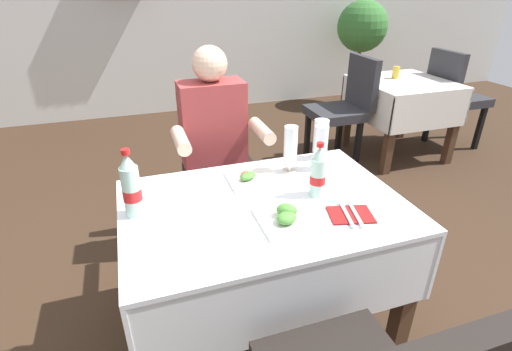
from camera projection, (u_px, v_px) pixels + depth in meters
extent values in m
plane|color=#382619|center=(242.00, 332.00, 1.91)|extent=(11.00, 11.00, 0.00)
cube|color=white|center=(264.00, 205.00, 1.62)|extent=(1.17, 0.81, 0.02)
cube|color=white|center=(300.00, 302.00, 1.36)|extent=(1.17, 0.02, 0.32)
cube|color=white|center=(238.00, 195.00, 2.03)|extent=(1.17, 0.02, 0.32)
cube|color=white|center=(127.00, 265.00, 1.53)|extent=(0.02, 0.81, 0.32)
cube|color=white|center=(376.00, 215.00, 1.86)|extent=(0.02, 0.81, 0.32)
cube|color=#472D1E|center=(406.00, 297.00, 1.64)|extent=(0.07, 0.07, 0.71)
cube|color=#472D1E|center=(141.00, 250.00, 1.93)|extent=(0.07, 0.07, 0.71)
cube|color=#472D1E|center=(329.00, 214.00, 2.22)|extent=(0.07, 0.07, 0.71)
cube|color=black|center=(224.00, 179.00, 2.32)|extent=(0.44, 0.44, 0.08)
cube|color=black|center=(213.00, 125.00, 2.41)|extent=(0.42, 0.06, 0.44)
cube|color=black|center=(205.00, 236.00, 2.25)|extent=(0.04, 0.04, 0.45)
cube|color=black|center=(260.00, 225.00, 2.34)|extent=(0.04, 0.04, 0.45)
cube|color=black|center=(194.00, 207.00, 2.53)|extent=(0.04, 0.04, 0.45)
cube|color=black|center=(244.00, 198.00, 2.63)|extent=(0.04, 0.04, 0.45)
cylinder|color=#282D42|center=(214.00, 237.00, 2.23)|extent=(0.10, 0.10, 0.45)
cylinder|color=#282D42|center=(240.00, 232.00, 2.28)|extent=(0.10, 0.10, 0.45)
cube|color=#282D42|center=(219.00, 180.00, 2.26)|extent=(0.34, 0.36, 0.12)
cube|color=#9E3838|center=(213.00, 126.00, 2.19)|extent=(0.36, 0.20, 0.50)
sphere|color=beige|center=(210.00, 64.00, 2.03)|extent=(0.19, 0.19, 0.19)
cylinder|color=beige|center=(181.00, 140.00, 1.92)|extent=(0.07, 0.26, 0.07)
cylinder|color=beige|center=(262.00, 131.00, 2.04)|extent=(0.07, 0.26, 0.07)
cube|color=white|center=(287.00, 219.00, 1.49)|extent=(0.23, 0.23, 0.01)
ellipsoid|color=#4C8E38|center=(287.00, 218.00, 1.45)|extent=(0.11, 0.10, 0.04)
ellipsoid|color=#4C8E38|center=(287.00, 210.00, 1.49)|extent=(0.10, 0.10, 0.05)
cube|color=white|center=(252.00, 179.00, 1.79)|extent=(0.22, 0.22, 0.01)
ellipsoid|color=#C14C33|center=(247.00, 174.00, 1.79)|extent=(0.07, 0.07, 0.02)
ellipsoid|color=#4C8E38|center=(248.00, 176.00, 1.77)|extent=(0.10, 0.08, 0.03)
cylinder|color=white|center=(319.00, 157.00, 2.02)|extent=(0.07, 0.07, 0.01)
cylinder|color=white|center=(319.00, 154.00, 2.01)|extent=(0.02, 0.02, 0.03)
cylinder|color=white|center=(321.00, 136.00, 1.96)|extent=(0.08, 0.08, 0.17)
cylinder|color=gold|center=(321.00, 139.00, 1.97)|extent=(0.07, 0.07, 0.14)
cylinder|color=white|center=(319.00, 168.00, 1.90)|extent=(0.07, 0.07, 0.01)
cylinder|color=white|center=(319.00, 165.00, 1.89)|extent=(0.02, 0.02, 0.03)
cylinder|color=white|center=(321.00, 144.00, 1.84)|extent=(0.07, 0.07, 0.19)
cylinder|color=black|center=(320.00, 155.00, 1.87)|extent=(0.06, 0.06, 0.08)
cylinder|color=white|center=(289.00, 171.00, 1.87)|extent=(0.07, 0.07, 0.01)
cylinder|color=white|center=(290.00, 167.00, 1.87)|extent=(0.02, 0.02, 0.03)
cylinder|color=white|center=(291.00, 146.00, 1.81)|extent=(0.06, 0.06, 0.20)
cylinder|color=#C68928|center=(290.00, 152.00, 1.83)|extent=(0.06, 0.06, 0.13)
cylinder|color=silver|center=(318.00, 177.00, 1.63)|extent=(0.07, 0.07, 0.17)
cylinder|color=red|center=(317.00, 179.00, 1.64)|extent=(0.07, 0.07, 0.04)
cone|color=silver|center=(320.00, 153.00, 1.58)|extent=(0.06, 0.06, 0.05)
cylinder|color=red|center=(320.00, 145.00, 1.57)|extent=(0.03, 0.03, 0.02)
cylinder|color=silver|center=(132.00, 192.00, 1.48)|extent=(0.07, 0.07, 0.21)
cylinder|color=red|center=(132.00, 194.00, 1.49)|extent=(0.07, 0.07, 0.05)
cone|color=silver|center=(127.00, 161.00, 1.42)|extent=(0.06, 0.06, 0.05)
cylinder|color=red|center=(125.00, 152.00, 1.41)|extent=(0.03, 0.03, 0.02)
cube|color=maroon|center=(351.00, 215.00, 1.52)|extent=(0.20, 0.17, 0.01)
cube|color=silver|center=(346.00, 213.00, 1.52)|extent=(0.06, 0.19, 0.01)
cube|color=silver|center=(355.00, 213.00, 1.52)|extent=(0.06, 0.19, 0.01)
cube|color=white|center=(405.00, 82.00, 3.54)|extent=(0.80, 0.82, 0.02)
cube|color=white|center=(431.00, 112.00, 3.28)|extent=(0.80, 0.02, 0.32)
cube|color=white|center=(377.00, 89.00, 3.96)|extent=(0.80, 0.02, 0.32)
cube|color=white|center=(365.00, 104.00, 3.51)|extent=(0.02, 0.82, 0.32)
cube|color=white|center=(436.00, 96.00, 3.73)|extent=(0.02, 0.82, 0.32)
cube|color=#472D1E|center=(390.00, 136.00, 3.31)|extent=(0.07, 0.07, 0.71)
cube|color=#472D1E|center=(454.00, 128.00, 3.50)|extent=(0.07, 0.07, 0.71)
cube|color=#472D1E|center=(348.00, 112.00, 3.90)|extent=(0.07, 0.07, 0.71)
cube|color=#472D1E|center=(404.00, 106.00, 4.10)|extent=(0.07, 0.07, 0.71)
cube|color=#2D2D33|center=(334.00, 113.00, 3.44)|extent=(0.44, 0.44, 0.08)
cube|color=#2D2D33|center=(362.00, 82.00, 3.40)|extent=(0.06, 0.42, 0.44)
cube|color=black|center=(307.00, 136.00, 3.66)|extent=(0.04, 0.04, 0.45)
cube|color=black|center=(324.00, 150.00, 3.37)|extent=(0.04, 0.04, 0.45)
cube|color=black|center=(339.00, 132.00, 3.76)|extent=(0.04, 0.04, 0.45)
cube|color=black|center=(358.00, 145.00, 3.47)|extent=(0.04, 0.04, 0.45)
cube|color=#2D2D33|center=(459.00, 99.00, 3.84)|extent=(0.44, 0.44, 0.08)
cube|color=#2D2D33|center=(445.00, 75.00, 3.65)|extent=(0.06, 0.42, 0.44)
cube|color=black|center=(479.00, 128.00, 3.87)|extent=(0.04, 0.04, 0.45)
cube|color=black|center=(454.00, 118.00, 4.15)|extent=(0.04, 0.04, 0.45)
cube|color=black|center=(452.00, 132.00, 3.77)|extent=(0.04, 0.04, 0.45)
cube|color=black|center=(428.00, 121.00, 4.06)|extent=(0.04, 0.04, 0.45)
cylinder|color=gold|center=(396.00, 72.00, 3.59)|extent=(0.06, 0.06, 0.11)
cylinder|color=brown|center=(354.00, 93.00, 5.29)|extent=(0.30, 0.30, 0.31)
cylinder|color=brown|center=(358.00, 65.00, 5.12)|extent=(0.05, 0.05, 0.45)
sphere|color=#387533|center=(362.00, 26.00, 4.90)|extent=(0.64, 0.64, 0.64)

